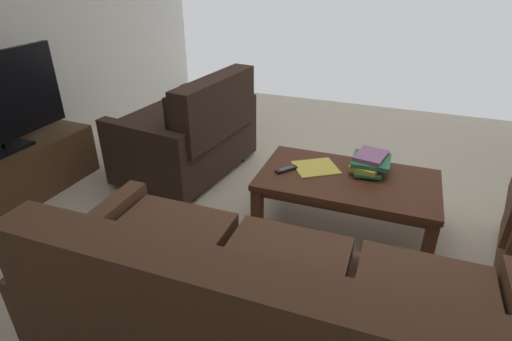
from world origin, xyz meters
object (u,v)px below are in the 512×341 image
object	(u,v)px
loveseat_near	(190,133)
coffee_table	(347,186)
book_stack	(369,162)
loose_magazine	(316,168)
sofa_main	(266,324)
tv_remote	(286,169)
tv_stand	(16,174)

from	to	relation	value
loveseat_near	coffee_table	bearing A→B (deg)	164.88
book_stack	loose_magazine	bearing A→B (deg)	14.38
sofa_main	coffee_table	bearing A→B (deg)	-95.15
book_stack	loose_magazine	xyz separation A→B (m)	(0.35, 0.09, -0.06)
book_stack	tv_remote	bearing A→B (deg)	20.75
book_stack	loose_magazine	distance (m)	0.36
tv_stand	book_stack	xyz separation A→B (m)	(-2.56, -0.63, 0.25)
book_stack	tv_remote	size ratio (longest dim) A/B	2.10
coffee_table	loose_magazine	bearing A→B (deg)	-14.53
book_stack	tv_remote	world-z (taller)	book_stack
loveseat_near	book_stack	size ratio (longest dim) A/B	3.85
book_stack	loose_magazine	world-z (taller)	book_stack
sofa_main	book_stack	world-z (taller)	sofa_main
tv_stand	loose_magazine	size ratio (longest dim) A/B	4.48
sofa_main	book_stack	bearing A→B (deg)	-99.01
tv_stand	sofa_main	bearing A→B (deg)	160.22
book_stack	coffee_table	bearing A→B (deg)	52.57
coffee_table	loose_magazine	distance (m)	0.25
coffee_table	tv_remote	xyz separation A→B (m)	(0.41, 0.05, 0.07)
loveseat_near	tv_remote	distance (m)	1.06
tv_stand	coffee_table	bearing A→B (deg)	-168.81
loveseat_near	book_stack	distance (m)	1.52
tv_stand	tv_remote	distance (m)	2.09
tv_remote	loose_magazine	bearing A→B (deg)	-148.45
sofa_main	coffee_table	distance (m)	1.33
loveseat_near	loose_magazine	bearing A→B (deg)	164.76
loveseat_near	book_stack	world-z (taller)	loveseat_near
sofa_main	tv_remote	size ratio (longest dim) A/B	12.76
coffee_table	tv_stand	bearing A→B (deg)	11.19
loveseat_near	tv_stand	xyz separation A→B (m)	(1.07, 0.86, -0.16)
loveseat_near	sofa_main	bearing A→B (deg)	126.70
loveseat_near	loose_magazine	world-z (taller)	loveseat_near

